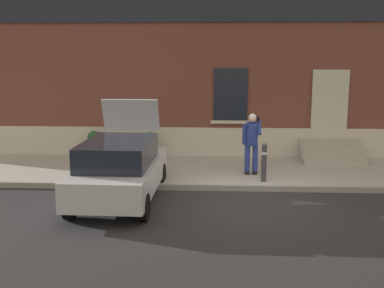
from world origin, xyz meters
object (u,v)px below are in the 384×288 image
(bollard_near_person, at_px, (264,161))
(planter_charcoal, at_px, (150,144))
(person_on_phone, at_px, (252,140))
(planter_cream, at_px, (95,143))
(bollard_far_left, at_px, (140,159))
(hatchback_car_silver, at_px, (120,168))

(bollard_near_person, distance_m, planter_charcoal, 4.46)
(person_on_phone, height_order, planter_cream, person_on_phone)
(bollard_far_left, height_order, planter_cream, bollard_far_left)
(hatchback_car_silver, height_order, person_on_phone, hatchback_car_silver)
(hatchback_car_silver, xyz_separation_m, bollard_far_left, (0.25, 1.41, -0.09))
(bollard_near_person, height_order, bollard_far_left, same)
(bollard_far_left, height_order, person_on_phone, person_on_phone)
(person_on_phone, bearing_deg, bollard_far_left, -174.65)
(person_on_phone, distance_m, planter_charcoal, 3.85)
(bollard_near_person, height_order, person_on_phone, person_on_phone)
(hatchback_car_silver, bearing_deg, planter_cream, 111.85)
(hatchback_car_silver, height_order, planter_charcoal, hatchback_car_silver)
(bollard_near_person, xyz_separation_m, planter_cream, (-5.28, 2.88, -0.11))
(bollard_far_left, distance_m, planter_cream, 3.49)
(hatchback_car_silver, relative_size, planter_charcoal, 4.76)
(person_on_phone, bearing_deg, bollard_near_person, -76.01)
(planter_cream, distance_m, planter_charcoal, 1.85)
(hatchback_car_silver, bearing_deg, person_on_phone, 32.90)
(planter_cream, bearing_deg, planter_charcoal, -0.75)
(bollard_far_left, bearing_deg, bollard_near_person, 0.00)
(planter_cream, height_order, planter_charcoal, same)
(planter_cream, bearing_deg, bollard_far_left, -55.59)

